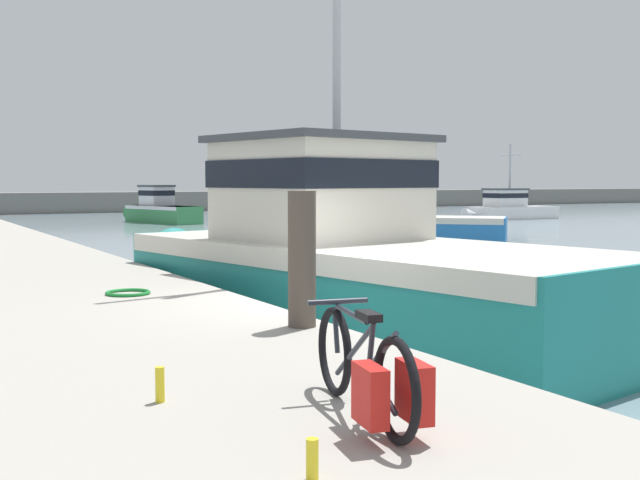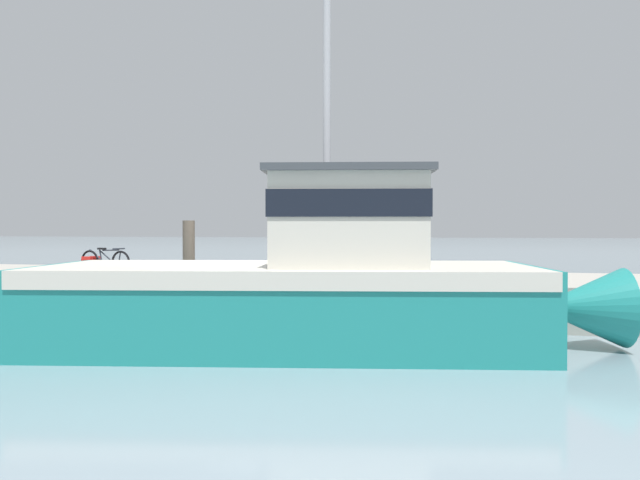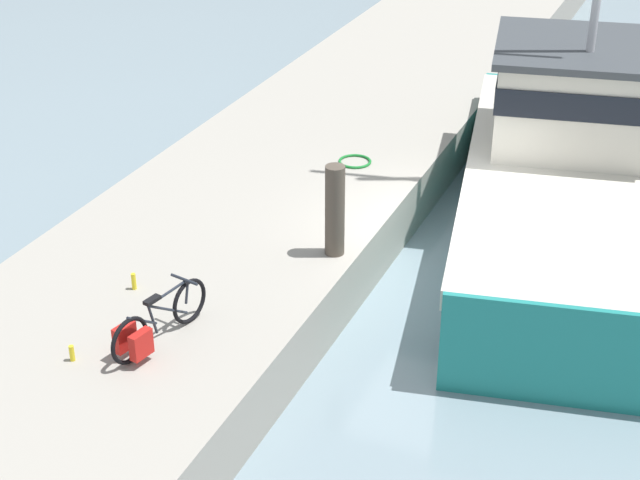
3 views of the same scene
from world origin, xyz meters
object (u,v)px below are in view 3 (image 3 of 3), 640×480
Objects in this scene: fishing_boat_main at (575,173)px; water_bottle_by_bike at (72,353)px; bicycle_touring at (151,326)px; mooring_post at (335,211)px; water_bottle_on_curb at (134,281)px.

water_bottle_by_bike is (-4.80, -7.71, -0.12)m from fishing_boat_main.
bicycle_touring is at bearing -130.86° from fishing_boat_main.
bicycle_touring is 1.21× the size of mooring_post.
water_bottle_on_curb is at bearing 97.54° from water_bottle_by_bike.
fishing_boat_main is 7.68× the size of mooring_post.
fishing_boat_main is 4.82m from mooring_post.
fishing_boat_main is 50.62× the size of water_bottle_by_bike.
fishing_boat_main reaches higher than bicycle_touring.
bicycle_touring reaches higher than water_bottle_by_bike.
mooring_post is (1.18, 3.21, 0.39)m from bicycle_touring.
fishing_boat_main is 9.09m from water_bottle_by_bike.
water_bottle_on_curb is at bearing -136.55° from mooring_post.
mooring_post reaches higher than water_bottle_by_bike.
water_bottle_by_bike is 0.87× the size of water_bottle_on_curb.
fishing_boat_main is at bearing 71.52° from bicycle_touring.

